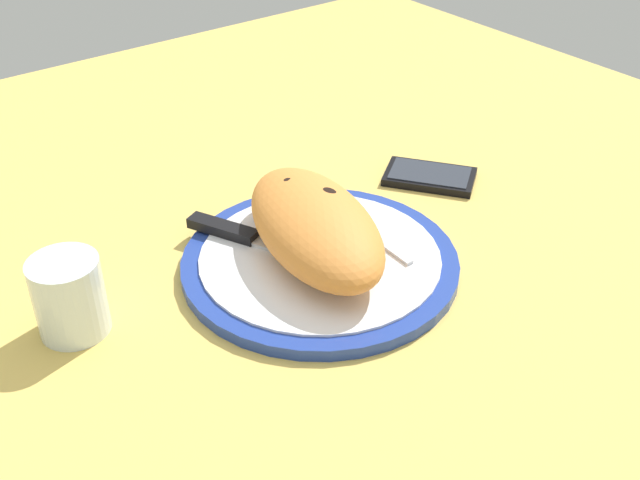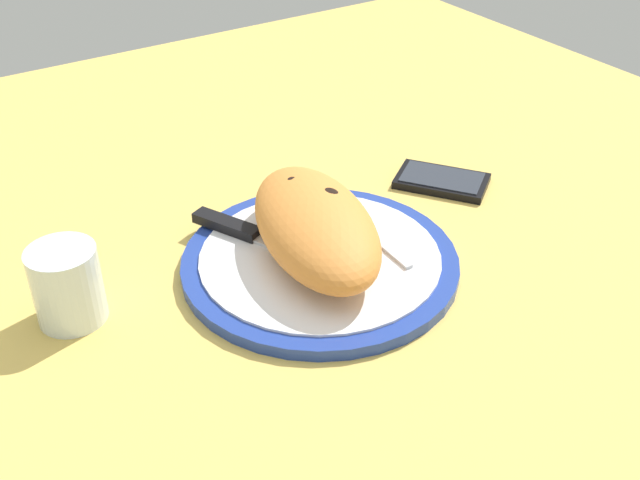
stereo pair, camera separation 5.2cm
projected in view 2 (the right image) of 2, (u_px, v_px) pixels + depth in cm
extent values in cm
cube|color=#DBB756|center=(320.00, 279.00, 85.52)|extent=(150.00, 150.00, 3.00)
cylinder|color=#233D99|center=(320.00, 263.00, 84.31)|extent=(30.16, 30.16, 1.35)
cylinder|color=white|center=(320.00, 256.00, 83.85)|extent=(26.24, 26.24, 0.30)
ellipsoid|color=orange|center=(313.00, 227.00, 82.33)|extent=(26.37, 17.88, 6.74)
ellipsoid|color=black|center=(295.00, 182.00, 85.05)|extent=(2.80, 2.71, 0.83)
ellipsoid|color=black|center=(326.00, 195.00, 82.47)|extent=(4.24, 4.24, 1.06)
ellipsoid|color=black|center=(311.00, 209.00, 79.93)|extent=(2.74, 2.49, 0.78)
cube|color=silver|center=(376.00, 239.00, 86.00)|extent=(12.52, 1.40, 0.40)
cube|color=silver|center=(337.00, 206.00, 91.87)|extent=(4.09, 2.36, 0.40)
cube|color=silver|center=(306.00, 256.00, 83.33)|extent=(12.27, 6.86, 0.40)
cube|color=black|center=(227.00, 225.00, 87.75)|extent=(8.56, 5.42, 1.20)
cube|color=black|center=(442.00, 181.00, 99.61)|extent=(13.28, 12.23, 1.00)
cube|color=#2D333D|center=(442.00, 177.00, 99.29)|extent=(11.57, 10.60, 0.16)
cylinder|color=silver|center=(67.00, 285.00, 75.43)|extent=(6.83, 6.83, 8.07)
cylinder|color=silver|center=(71.00, 302.00, 76.61)|extent=(6.29, 6.29, 3.43)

